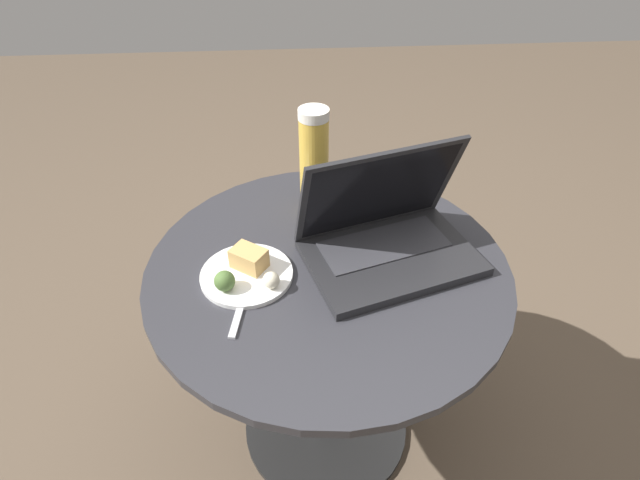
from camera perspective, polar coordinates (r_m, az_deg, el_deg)
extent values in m
plane|color=brown|center=(1.39, 0.66, -20.38)|extent=(6.00, 6.00, 0.00)
cylinder|color=black|center=(1.38, 0.66, -20.22)|extent=(0.41, 0.41, 0.01)
cylinder|color=black|center=(1.16, 0.77, -13.27)|extent=(0.08, 0.08, 0.53)
cylinder|color=#2D2D33|center=(0.96, 0.90, -3.15)|extent=(0.69, 0.69, 0.02)
cube|color=#232326|center=(0.96, 8.12, -2.08)|extent=(0.36, 0.29, 0.02)
cube|color=#333338|center=(0.97, 7.31, -0.47)|extent=(0.26, 0.17, 0.00)
cube|color=#232326|center=(0.94, 6.70, 5.61)|extent=(0.32, 0.17, 0.20)
cube|color=black|center=(0.94, 6.77, 5.47)|extent=(0.30, 0.15, 0.18)
cylinder|color=gold|center=(1.03, -0.69, 8.33)|extent=(0.06, 0.06, 0.21)
cylinder|color=white|center=(0.98, -0.74, 14.20)|extent=(0.06, 0.06, 0.02)
cylinder|color=white|center=(0.93, -8.38, -3.93)|extent=(0.17, 0.17, 0.01)
cube|color=tan|center=(0.93, -8.12, -2.10)|extent=(0.08, 0.07, 0.04)
sphere|color=beige|center=(0.89, -5.60, -4.59)|extent=(0.03, 0.03, 0.03)
sphere|color=#4C6B33|center=(0.89, -10.85, -4.62)|extent=(0.04, 0.04, 0.04)
cube|color=silver|center=(0.87, -9.11, -7.75)|extent=(0.03, 0.13, 0.00)
cube|color=silver|center=(0.94, -7.89, -3.63)|extent=(0.03, 0.06, 0.00)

